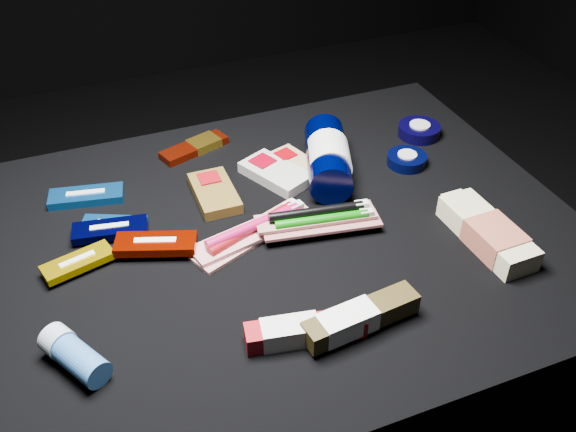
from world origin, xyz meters
name	(u,v)px	position (x,y,z in m)	size (l,w,h in m)	color
ground	(283,382)	(0.00, 0.00, 0.00)	(3.00, 3.00, 0.00)	black
cloth_table	(282,315)	(0.00, 0.00, 0.20)	(0.98, 0.78, 0.40)	black
luna_bar_0	(86,196)	(-0.29, 0.21, 0.41)	(0.13, 0.07, 0.02)	#0E519C
luna_bar_1	(114,225)	(-0.26, 0.11, 0.41)	(0.11, 0.08, 0.01)	#0B53B2
luna_bar_2	(110,230)	(-0.26, 0.09, 0.41)	(0.13, 0.07, 0.02)	#02022F
luna_bar_3	(78,262)	(-0.32, 0.03, 0.41)	(0.11, 0.07, 0.01)	#DEB503
luna_bar_4	(156,244)	(-0.20, 0.02, 0.42)	(0.14, 0.09, 0.02)	#841000
clif_bar_0	(214,191)	(-0.08, 0.14, 0.41)	(0.07, 0.13, 0.02)	brown
clif_bar_1	(274,172)	(0.04, 0.15, 0.41)	(0.12, 0.15, 0.02)	#AAAAA3
clif_bar_2	(294,164)	(0.09, 0.16, 0.41)	(0.10, 0.13, 0.02)	tan
power_bar	(197,146)	(-0.06, 0.30, 0.41)	(0.14, 0.08, 0.02)	#6C1305
lotion_bottle	(328,157)	(0.14, 0.12, 0.44)	(0.14, 0.24, 0.08)	black
cream_tin_upper	(419,130)	(0.37, 0.18, 0.41)	(0.08, 0.08, 0.03)	black
cream_tin_lower	(407,159)	(0.29, 0.10, 0.41)	(0.07, 0.07, 0.02)	black
bodywash_bottle	(488,234)	(0.30, -0.15, 0.42)	(0.07, 0.20, 0.04)	beige
deodorant_stick	(74,355)	(-0.35, -0.16, 0.42)	(0.09, 0.11, 0.04)	#2F62A3
toothbrush_pack_0	(254,231)	(-0.05, 0.01, 0.41)	(0.22, 0.13, 0.02)	beige
toothbrush_pack_1	(255,228)	(-0.04, 0.00, 0.42)	(0.22, 0.10, 0.02)	silver
toothbrush_pack_2	(323,222)	(0.06, -0.03, 0.42)	(0.20, 0.08, 0.02)	#ADA5A1
toothbrush_pack_3	(318,214)	(0.06, -0.01, 0.43)	(0.20, 0.08, 0.02)	#ACA4A2
toothpaste_carton_red	(300,331)	(-0.06, -0.23, 0.42)	(0.17, 0.07, 0.03)	maroon
toothpaste_carton_green	(356,319)	(0.02, -0.24, 0.42)	(0.18, 0.06, 0.03)	#33280F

